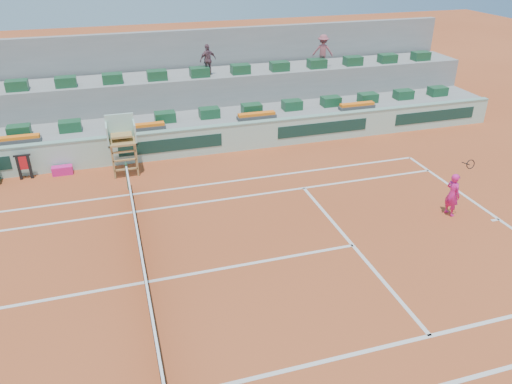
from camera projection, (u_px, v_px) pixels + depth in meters
ground at (145, 283)px, 13.90m from camera, size 90.00×90.00×0.00m
seating_tier_lower at (120, 132)px, 22.71m from camera, size 36.00×4.00×1.20m
seating_tier_upper at (116, 107)px, 23.74m from camera, size 36.00×2.40×2.60m
stadium_back_wall at (112, 80)px, 24.68m from camera, size 36.00×0.40×4.40m
player_bag at (62, 170)px, 20.06m from camera, size 0.79×0.35×0.35m
spectator_mid at (208, 60)px, 23.55m from camera, size 0.93×0.61×1.46m
spectator_right at (323, 51)px, 25.12m from camera, size 1.17×0.93×1.58m
court_lines at (145, 282)px, 13.90m from camera, size 23.89×11.09×0.01m
tennis_net at (143, 267)px, 13.66m from camera, size 0.10×11.97×1.10m
advertising_hoarding at (123, 149)px, 20.83m from camera, size 36.00×0.34×1.26m
umpire_chair at (122, 137)px, 19.55m from camera, size 1.10×0.90×2.40m
seat_row_lower at (119, 121)px, 21.56m from camera, size 32.90×0.60×0.44m
seat_row_upper at (112, 78)px, 22.53m from camera, size 32.90×0.60×0.44m
flower_planters at (83, 133)px, 20.54m from camera, size 26.80×0.36×0.28m
towel_rack at (24, 165)px, 19.49m from camera, size 0.62×0.10×1.03m
tennis_player at (453, 194)px, 16.92m from camera, size 0.46×0.87×2.28m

